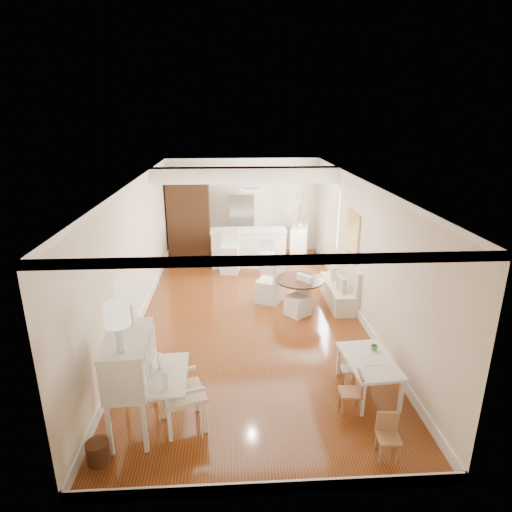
{
  "coord_description": "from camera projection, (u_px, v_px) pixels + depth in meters",
  "views": [
    {
      "loc": [
        -0.36,
        -8.14,
        4.01
      ],
      "look_at": [
        0.14,
        0.3,
        1.2
      ],
      "focal_mm": 30.0,
      "sensor_mm": 36.0,
      "label": 1
    }
  ],
  "objects": [
    {
      "name": "kids_chair_c",
      "position": [
        389.0,
        437.0,
        5.19
      ],
      "size": [
        0.3,
        0.3,
        0.57
      ],
      "primitive_type": "cube",
      "rotation": [
        0.0,
        0.0,
        -0.1
      ],
      "color": "#A07349",
      "rests_on": "ground"
    },
    {
      "name": "room",
      "position": [
        251.0,
        219.0,
        8.68
      ],
      "size": [
        9.0,
        9.04,
        2.82
      ],
      "color": "brown",
      "rests_on": "ground"
    },
    {
      "name": "slip_chair_near",
      "position": [
        298.0,
        296.0,
        8.86
      ],
      "size": [
        0.58,
        0.57,
        0.85
      ],
      "primitive_type": "cube",
      "rotation": [
        0.0,
        0.0,
        -0.92
      ],
      "color": "white",
      "rests_on": "ground"
    },
    {
      "name": "slip_chair_far",
      "position": [
        269.0,
        280.0,
        9.48
      ],
      "size": [
        0.66,
        0.65,
        1.01
      ],
      "primitive_type": "cube",
      "rotation": [
        0.0,
        0.0,
        -2.02
      ],
      "color": "white",
      "rests_on": "ground"
    },
    {
      "name": "branch_vase",
      "position": [
        300.0,
        224.0,
        12.16
      ],
      "size": [
        0.2,
        0.2,
        0.17
      ],
      "primitive_type": "imported",
      "rotation": [
        0.0,
        0.0,
        -0.32
      ],
      "color": "silver",
      "rests_on": "sideboard"
    },
    {
      "name": "kids_chair_b",
      "position": [
        349.0,
        368.0,
        6.65
      ],
      "size": [
        0.27,
        0.27,
        0.51
      ],
      "primitive_type": "cube",
      "rotation": [
        0.0,
        0.0,
        -1.67
      ],
      "color": "#966D44",
      "rests_on": "ground"
    },
    {
      "name": "pantry_cabinet",
      "position": [
        189.0,
        217.0,
        12.5
      ],
      "size": [
        1.2,
        0.6,
        2.3
      ],
      "primitive_type": "cube",
      "color": "#381E11",
      "rests_on": "ground"
    },
    {
      "name": "kids_chair_a",
      "position": [
        350.0,
        392.0,
        6.0
      ],
      "size": [
        0.31,
        0.31,
        0.61
      ],
      "primitive_type": "cube",
      "rotation": [
        0.0,
        0.0,
        -1.63
      ],
      "color": "#A76F4C",
      "rests_on": "ground"
    },
    {
      "name": "kids_table",
      "position": [
        368.0,
        376.0,
        6.41
      ],
      "size": [
        0.77,
        1.18,
        0.56
      ],
      "primitive_type": "cube",
      "rotation": [
        0.0,
        0.0,
        0.08
      ],
      "color": "white",
      "rests_on": "ground"
    },
    {
      "name": "bar_stool_left",
      "position": [
        229.0,
        251.0,
        11.21
      ],
      "size": [
        0.53,
        0.53,
        1.18
      ],
      "primitive_type": "cube",
      "rotation": [
        0.0,
        0.0,
        -0.12
      ],
      "color": "white",
      "rests_on": "ground"
    },
    {
      "name": "breakfast_counter",
      "position": [
        248.0,
        248.0,
        11.77
      ],
      "size": [
        2.05,
        0.65,
        1.03
      ],
      "primitive_type": "cube",
      "color": "white",
      "rests_on": "ground"
    },
    {
      "name": "sideboard",
      "position": [
        299.0,
        243.0,
        12.37
      ],
      "size": [
        0.66,
        1.06,
        0.95
      ],
      "primitive_type": "cube",
      "rotation": [
        0.0,
        0.0,
        -0.23
      ],
      "color": "white",
      "rests_on": "ground"
    },
    {
      "name": "pencil_cup",
      "position": [
        374.0,
        348.0,
        6.56
      ],
      "size": [
        0.12,
        0.12,
        0.08
      ],
      "primitive_type": "imported",
      "rotation": [
        0.0,
        0.0,
        0.11
      ],
      "color": "#5C9F5E",
      "rests_on": "kids_table"
    },
    {
      "name": "banquette",
      "position": [
        339.0,
        282.0,
        9.42
      ],
      "size": [
        0.52,
        1.6,
        0.98
      ],
      "primitive_type": "cube",
      "color": "silver",
      "rests_on": "ground"
    },
    {
      "name": "gustavian_armchair",
      "position": [
        183.0,
        392.0,
        5.65
      ],
      "size": [
        0.74,
        0.74,
        1.03
      ],
      "primitive_type": "cube",
      "rotation": [
        0.0,
        0.0,
        1.88
      ],
      "color": "white",
      "rests_on": "ground"
    },
    {
      "name": "bar_stool_right",
      "position": [
        267.0,
        257.0,
        11.12
      ],
      "size": [
        0.38,
        0.38,
        0.93
      ],
      "primitive_type": "cube",
      "rotation": [
        0.0,
        0.0,
        -0.02
      ],
      "color": "silver",
      "rests_on": "ground"
    },
    {
      "name": "wicker_basket",
      "position": [
        98.0,
        452.0,
        5.15
      ],
      "size": [
        0.29,
        0.29,
        0.28
      ],
      "primitive_type": "cylinder",
      "rotation": [
        0.0,
        0.0,
        -0.06
      ],
      "color": "#502D19",
      "rests_on": "ground"
    },
    {
      "name": "secretary_bureau",
      "position": [
        131.0,
        383.0,
        5.57
      ],
      "size": [
        1.11,
        1.13,
        1.36
      ],
      "primitive_type": "cube",
      "rotation": [
        0.0,
        0.0,
        0.05
      ],
      "color": "white",
      "rests_on": "ground"
    },
    {
      "name": "dining_table",
      "position": [
        299.0,
        294.0,
        9.13
      ],
      "size": [
        1.07,
        1.07,
        0.7
      ],
      "primitive_type": "cylinder",
      "rotation": [
        0.0,
        0.0,
        0.04
      ],
      "color": "#4B2A18",
      "rests_on": "ground"
    },
    {
      "name": "fridge",
      "position": [
        254.0,
        225.0,
        12.66
      ],
      "size": [
        0.75,
        0.65,
        1.8
      ],
      "primitive_type": "imported",
      "color": "silver",
      "rests_on": "ground"
    }
  ]
}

